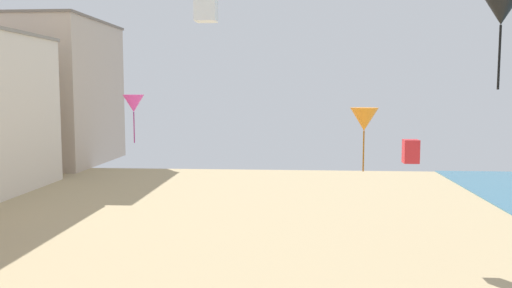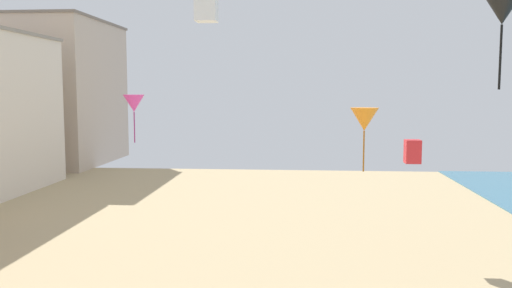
{
  "view_description": "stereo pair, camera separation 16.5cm",
  "coord_description": "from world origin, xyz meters",
  "px_view_note": "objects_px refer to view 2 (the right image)",
  "views": [
    {
      "loc": [
        4.88,
        -0.4,
        9.0
      ],
      "look_at": [
        3.41,
        19.57,
        7.01
      ],
      "focal_mm": 37.14,
      "sensor_mm": 36.0,
      "label": 1
    },
    {
      "loc": [
        5.04,
        -0.38,
        9.0
      ],
      "look_at": [
        3.41,
        19.57,
        7.01
      ],
      "focal_mm": 37.14,
      "sensor_mm": 36.0,
      "label": 2
    }
  ],
  "objects_px": {
    "kite_white_box": "(206,5)",
    "kite_magenta_delta": "(134,103)",
    "kite_red_box": "(413,152)",
    "kite_black_delta": "(503,6)",
    "kite_orange_delta": "(364,119)"
  },
  "relations": [
    {
      "from": "kite_black_delta",
      "to": "kite_orange_delta",
      "type": "bearing_deg",
      "value": -170.01
    },
    {
      "from": "kite_magenta_delta",
      "to": "kite_orange_delta",
      "type": "distance_m",
      "value": 8.9
    },
    {
      "from": "kite_red_box",
      "to": "kite_orange_delta",
      "type": "distance_m",
      "value": 10.22
    },
    {
      "from": "kite_red_box",
      "to": "kite_black_delta",
      "type": "relative_size",
      "value": 0.34
    },
    {
      "from": "kite_red_box",
      "to": "kite_orange_delta",
      "type": "relative_size",
      "value": 0.53
    },
    {
      "from": "kite_red_box",
      "to": "kite_white_box",
      "type": "relative_size",
      "value": 0.95
    },
    {
      "from": "kite_white_box",
      "to": "kite_black_delta",
      "type": "bearing_deg",
      "value": -1.86
    },
    {
      "from": "kite_black_delta",
      "to": "kite_red_box",
      "type": "bearing_deg",
      "value": 99.95
    },
    {
      "from": "kite_white_box",
      "to": "kite_orange_delta",
      "type": "xyz_separation_m",
      "value": [
        6.27,
        -1.3,
        -4.58
      ]
    },
    {
      "from": "kite_white_box",
      "to": "kite_magenta_delta",
      "type": "bearing_deg",
      "value": -149.01
    },
    {
      "from": "kite_white_box",
      "to": "kite_black_delta",
      "type": "distance_m",
      "value": 11.52
    },
    {
      "from": "kite_black_delta",
      "to": "kite_white_box",
      "type": "bearing_deg",
      "value": 178.14
    },
    {
      "from": "kite_red_box",
      "to": "kite_black_delta",
      "type": "height_order",
      "value": "kite_black_delta"
    },
    {
      "from": "kite_black_delta",
      "to": "kite_orange_delta",
      "type": "height_order",
      "value": "kite_black_delta"
    },
    {
      "from": "kite_red_box",
      "to": "kite_black_delta",
      "type": "distance_m",
      "value": 10.67
    }
  ]
}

